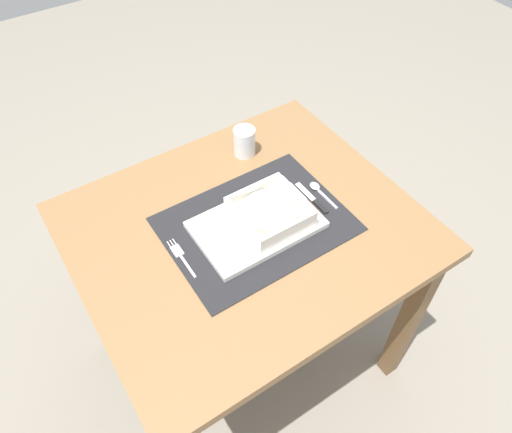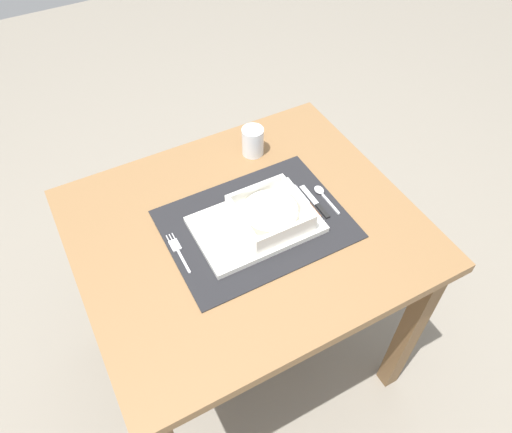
{
  "view_description": "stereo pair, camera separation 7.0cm",
  "coord_description": "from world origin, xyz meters",
  "px_view_note": "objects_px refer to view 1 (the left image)",
  "views": [
    {
      "loc": [
        -0.41,
        -0.68,
        1.65
      ],
      "look_at": [
        0.02,
        -0.01,
        0.73
      ],
      "focal_mm": 34.21,
      "sensor_mm": 36.0,
      "label": 1
    },
    {
      "loc": [
        -0.35,
        -0.71,
        1.65
      ],
      "look_at": [
        0.02,
        -0.01,
        0.73
      ],
      "focal_mm": 34.21,
      "sensor_mm": 36.0,
      "label": 2
    }
  ],
  "objects_px": {
    "spoon": "(317,189)",
    "porridge_bowl": "(270,213)",
    "dining_table": "(247,252)",
    "drinking_glass": "(244,143)",
    "butter_knife": "(314,200)",
    "bread_knife": "(305,200)",
    "fork": "(180,255)"
  },
  "relations": [
    {
      "from": "fork",
      "to": "bread_knife",
      "type": "height_order",
      "value": "bread_knife"
    },
    {
      "from": "bread_knife",
      "to": "dining_table",
      "type": "bearing_deg",
      "value": -179.92
    },
    {
      "from": "porridge_bowl",
      "to": "drinking_glass",
      "type": "xyz_separation_m",
      "value": [
        0.09,
        0.26,
        -0.0
      ]
    },
    {
      "from": "drinking_glass",
      "to": "butter_knife",
      "type": "bearing_deg",
      "value": -79.4
    },
    {
      "from": "dining_table",
      "to": "drinking_glass",
      "type": "distance_m",
      "value": 0.31
    },
    {
      "from": "spoon",
      "to": "bread_knife",
      "type": "height_order",
      "value": "spoon"
    },
    {
      "from": "drinking_glass",
      "to": "porridge_bowl",
      "type": "bearing_deg",
      "value": -109.13
    },
    {
      "from": "fork",
      "to": "bread_knife",
      "type": "bearing_deg",
      "value": -7.55
    },
    {
      "from": "dining_table",
      "to": "bread_knife",
      "type": "xyz_separation_m",
      "value": [
        0.18,
        -0.01,
        0.11
      ]
    },
    {
      "from": "drinking_glass",
      "to": "spoon",
      "type": "bearing_deg",
      "value": -71.04
    },
    {
      "from": "dining_table",
      "to": "bread_knife",
      "type": "bearing_deg",
      "value": -4.7
    },
    {
      "from": "fork",
      "to": "spoon",
      "type": "xyz_separation_m",
      "value": [
        0.41,
        -0.01,
        0.0
      ]
    },
    {
      "from": "bread_knife",
      "to": "porridge_bowl",
      "type": "bearing_deg",
      "value": -170.19
    },
    {
      "from": "spoon",
      "to": "porridge_bowl",
      "type": "bearing_deg",
      "value": -172.75
    },
    {
      "from": "butter_knife",
      "to": "drinking_glass",
      "type": "height_order",
      "value": "drinking_glass"
    },
    {
      "from": "dining_table",
      "to": "fork",
      "type": "relative_size",
      "value": 6.49
    },
    {
      "from": "fork",
      "to": "butter_knife",
      "type": "height_order",
      "value": "butter_knife"
    },
    {
      "from": "bread_knife",
      "to": "drinking_glass",
      "type": "xyz_separation_m",
      "value": [
        -0.03,
        0.25,
        0.03
      ]
    },
    {
      "from": "fork",
      "to": "bread_knife",
      "type": "relative_size",
      "value": 1.0
    },
    {
      "from": "dining_table",
      "to": "drinking_glass",
      "type": "bearing_deg",
      "value": 58.37
    },
    {
      "from": "butter_knife",
      "to": "bread_knife",
      "type": "height_order",
      "value": "same"
    },
    {
      "from": "drinking_glass",
      "to": "bread_knife",
      "type": "bearing_deg",
      "value": -83.36
    },
    {
      "from": "dining_table",
      "to": "fork",
      "type": "distance_m",
      "value": 0.22
    },
    {
      "from": "spoon",
      "to": "dining_table",
      "type": "bearing_deg",
      "value": 178.99
    },
    {
      "from": "dining_table",
      "to": "porridge_bowl",
      "type": "xyz_separation_m",
      "value": [
        0.06,
        -0.02,
        0.15
      ]
    },
    {
      "from": "dining_table",
      "to": "spoon",
      "type": "relative_size",
      "value": 7.65
    },
    {
      "from": "drinking_glass",
      "to": "dining_table",
      "type": "bearing_deg",
      "value": -121.63
    },
    {
      "from": "bread_knife",
      "to": "spoon",
      "type": "bearing_deg",
      "value": 20.44
    },
    {
      "from": "dining_table",
      "to": "butter_knife",
      "type": "xyz_separation_m",
      "value": [
        0.2,
        -0.03,
        0.11
      ]
    },
    {
      "from": "spoon",
      "to": "bread_knife",
      "type": "distance_m",
      "value": 0.05
    },
    {
      "from": "butter_knife",
      "to": "drinking_glass",
      "type": "relative_size",
      "value": 1.53
    },
    {
      "from": "spoon",
      "to": "butter_knife",
      "type": "xyz_separation_m",
      "value": [
        -0.03,
        -0.03,
        -0.0
      ]
    }
  ]
}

